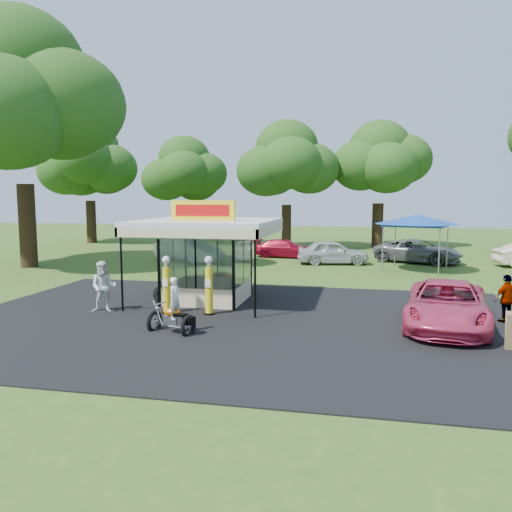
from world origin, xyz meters
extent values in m
plane|color=#335019|center=(0.00, 0.00, 0.00)|extent=(120.00, 120.00, 0.00)
cube|color=black|center=(0.00, 2.00, 0.02)|extent=(20.00, 14.00, 0.04)
cube|color=white|center=(-2.00, 5.00, 0.03)|extent=(3.00, 3.00, 0.06)
cube|color=white|center=(-2.00, 5.00, 3.29)|extent=(5.40, 5.40, 0.18)
cube|color=yellow|center=(-2.00, 4.50, 3.78)|extent=(2.60, 0.25, 0.80)
cube|color=red|center=(-2.00, 4.37, 3.78)|extent=(2.21, 0.02, 0.45)
cylinder|color=black|center=(-4.55, 2.45, 1.60)|extent=(0.08, 0.08, 3.20)
cylinder|color=black|center=(0.55, 2.45, 1.60)|extent=(0.08, 0.08, 3.20)
cylinder|color=black|center=(-2.80, 2.53, 0.05)|extent=(0.40, 0.40, 0.09)
cylinder|color=yellow|center=(-2.80, 2.53, 0.91)|extent=(0.27, 0.27, 1.65)
cylinder|color=silver|center=(-2.80, 2.53, 1.83)|extent=(0.18, 0.18, 0.18)
sphere|color=white|center=(-2.80, 2.53, 2.01)|extent=(0.29, 0.29, 0.29)
cube|color=white|center=(-2.80, 2.37, 1.19)|extent=(0.20, 0.02, 0.27)
cylinder|color=black|center=(-1.20, 2.63, 0.05)|extent=(0.41, 0.41, 0.09)
cylinder|color=yellow|center=(-1.20, 2.63, 0.93)|extent=(0.28, 0.28, 1.67)
cylinder|color=silver|center=(-1.20, 2.63, 1.85)|extent=(0.19, 0.19, 0.19)
sphere|color=white|center=(-1.20, 2.63, 2.04)|extent=(0.30, 0.30, 0.30)
cube|color=white|center=(-1.20, 2.46, 1.21)|extent=(0.20, 0.02, 0.28)
torus|color=black|center=(-2.30, 0.22, 0.30)|extent=(0.33, 0.75, 0.74)
torus|color=black|center=(-1.03, -0.13, 0.30)|extent=(0.33, 0.75, 0.74)
cube|color=silver|center=(-1.62, 0.03, 0.44)|extent=(0.53, 0.37, 0.26)
ellipsoid|color=orange|center=(-1.62, 0.03, 0.69)|extent=(0.56, 0.32, 0.26)
cube|color=black|center=(-1.33, -0.05, 0.63)|extent=(0.53, 0.35, 0.09)
cube|color=black|center=(-1.00, -0.14, 0.48)|extent=(0.38, 0.37, 0.25)
cylinder|color=silver|center=(-2.18, 0.18, 0.62)|extent=(0.39, 0.15, 0.79)
cylinder|color=silver|center=(-2.05, 0.15, 0.92)|extent=(0.18, 0.52, 0.04)
sphere|color=silver|center=(-2.19, 0.19, 0.75)|extent=(0.14, 0.14, 0.14)
imported|color=white|center=(-1.50, 0.00, 1.15)|extent=(0.43, 0.55, 1.32)
torus|color=black|center=(-3.62, 4.12, 0.36)|extent=(0.74, 0.35, 0.75)
torus|color=black|center=(-3.75, 4.27, 0.36)|extent=(0.75, 0.40, 0.75)
imported|color=yellow|center=(-2.00, 7.20, 0.48)|extent=(2.82, 1.13, 0.96)
imported|color=#D23961|center=(7.00, 2.54, 0.76)|extent=(3.34, 5.83, 1.53)
imported|color=white|center=(-5.22, 2.29, 0.96)|extent=(1.11, 0.98, 1.93)
imported|color=gray|center=(9.10, 3.61, 0.85)|extent=(1.07, 0.82, 1.69)
imported|color=silver|center=(-7.18, 17.03, 0.82)|extent=(5.22, 3.80, 1.64)
imported|color=#A10C24|center=(-1.12, 20.74, 0.65)|extent=(4.59, 2.16, 1.29)
imported|color=#B8B9BD|center=(2.43, 17.75, 0.77)|extent=(4.81, 2.66, 1.55)
imported|color=slate|center=(7.87, 19.64, 0.77)|extent=(6.10, 4.56, 1.54)
cylinder|color=gray|center=(-6.66, 17.52, 1.33)|extent=(0.07, 0.07, 2.66)
cylinder|color=gray|center=(-3.53, 17.52, 1.33)|extent=(0.07, 0.07, 2.66)
cylinder|color=gray|center=(-6.66, 14.39, 1.33)|extent=(0.07, 0.07, 2.66)
cylinder|color=gray|center=(-3.53, 14.39, 1.33)|extent=(0.07, 0.07, 2.66)
cube|color=#18479C|center=(-5.09, 15.95, 2.73)|extent=(3.33, 3.33, 0.13)
cone|color=#18479C|center=(-5.09, 15.95, 3.07)|extent=(4.79, 4.79, 0.55)
cylinder|color=gray|center=(5.78, 17.29, 1.31)|extent=(0.07, 0.07, 2.62)
cylinder|color=gray|center=(8.86, 17.29, 1.31)|extent=(0.07, 0.07, 2.62)
cylinder|color=gray|center=(5.78, 14.21, 1.31)|extent=(0.07, 0.07, 2.62)
cylinder|color=gray|center=(8.86, 14.21, 1.31)|extent=(0.07, 0.07, 2.62)
cube|color=#18479C|center=(7.32, 15.75, 2.69)|extent=(3.28, 3.28, 0.13)
cone|color=#18479C|center=(7.32, 15.75, 3.03)|extent=(4.72, 4.72, 0.55)
cylinder|color=black|center=(-20.87, 28.50, 1.99)|extent=(0.90, 0.90, 3.99)
ellipsoid|color=#264A15|center=(-20.87, 28.50, 7.13)|extent=(9.42, 9.42, 8.08)
cylinder|color=black|center=(-11.84, 29.51, 1.74)|extent=(0.83, 0.83, 3.49)
ellipsoid|color=#264A15|center=(-11.84, 29.51, 6.19)|extent=(8.10, 8.10, 6.94)
cylinder|color=black|center=(-1.96, 26.88, 1.84)|extent=(0.79, 0.79, 3.67)
ellipsoid|color=#264A15|center=(-1.96, 26.88, 6.61)|extent=(8.81, 8.81, 7.55)
cylinder|color=black|center=(5.55, 29.62, 1.89)|extent=(0.95, 0.95, 3.79)
ellipsoid|color=#264A15|center=(5.55, 29.62, 6.73)|extent=(8.84, 8.84, 7.57)
cylinder|color=black|center=(-15.95, 12.59, 2.55)|extent=(1.02, 1.02, 5.11)
ellipsoid|color=#264A15|center=(-15.95, 12.59, 9.47)|extent=(13.10, 13.10, 11.23)
camera|label=1|loc=(4.16, -14.52, 4.30)|focal=35.00mm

